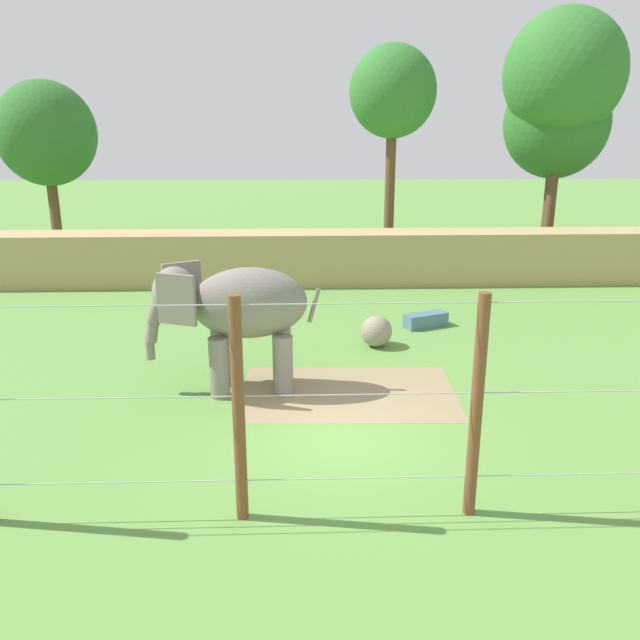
# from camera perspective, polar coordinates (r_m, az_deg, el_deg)

# --- Properties ---
(ground_plane) EXTENTS (120.00, 120.00, 0.00)m
(ground_plane) POSITION_cam_1_polar(r_m,az_deg,el_deg) (13.74, 1.52, -10.17)
(ground_plane) COLOR #609342
(dirt_patch) EXTENTS (5.21, 3.49, 0.01)m
(dirt_patch) POSITION_cam_1_polar(r_m,az_deg,el_deg) (15.81, 2.51, -6.35)
(dirt_patch) COLOR #937F5B
(dirt_patch) RESTS_ON ground
(embankment_wall) EXTENTS (36.00, 1.80, 2.06)m
(embankment_wall) POSITION_cam_1_polar(r_m,az_deg,el_deg) (26.05, -0.22, 5.46)
(embankment_wall) COLOR tan
(embankment_wall) RESTS_ON ground
(elephant) EXTENTS (4.16, 1.76, 3.08)m
(elephant) POSITION_cam_1_polar(r_m,az_deg,el_deg) (15.44, -7.34, 0.97)
(elephant) COLOR gray
(elephant) RESTS_ON ground
(enrichment_ball) EXTENTS (0.90, 0.90, 0.90)m
(enrichment_ball) POSITION_cam_1_polar(r_m,az_deg,el_deg) (18.87, 4.95, -0.99)
(enrichment_ball) COLOR gray
(enrichment_ball) RESTS_ON ground
(cable_fence) EXTENTS (12.68, 0.20, 3.81)m
(cable_fence) POSITION_cam_1_polar(r_m,az_deg,el_deg) (10.41, 2.94, -7.84)
(cable_fence) COLOR brown
(cable_fence) RESTS_ON ground
(feed_trough) EXTENTS (1.48, 1.01, 0.44)m
(feed_trough) POSITION_cam_1_polar(r_m,az_deg,el_deg) (20.90, 9.22, -0.00)
(feed_trough) COLOR slate
(feed_trough) RESTS_ON ground
(tree_far_left) EXTENTS (5.19, 5.19, 10.91)m
(tree_far_left) POSITION_cam_1_polar(r_m,az_deg,el_deg) (31.93, 20.54, 19.44)
(tree_far_left) COLOR brown
(tree_far_left) RESTS_ON ground
(tree_left_of_centre) EXTENTS (3.69, 3.69, 9.37)m
(tree_left_of_centre) POSITION_cam_1_polar(r_m,az_deg,el_deg) (29.43, 6.36, 19.05)
(tree_left_of_centre) COLOR brown
(tree_left_of_centre) RESTS_ON ground
(tree_behind_wall) EXTENTS (4.68, 4.68, 8.57)m
(tree_behind_wall) POSITION_cam_1_polar(r_m,az_deg,el_deg) (32.67, 19.93, 15.79)
(tree_behind_wall) COLOR brown
(tree_behind_wall) RESTS_ON ground
(tree_right_of_centre) EXTENTS (4.61, 4.61, 8.07)m
(tree_right_of_centre) POSITION_cam_1_polar(r_m,az_deg,el_deg) (34.28, -22.79, 14.74)
(tree_right_of_centre) COLOR brown
(tree_right_of_centre) RESTS_ON ground
(tree_far_right) EXTENTS (3.94, 3.94, 7.49)m
(tree_far_right) POSITION_cam_1_polar(r_m,az_deg,el_deg) (34.36, -22.83, 14.33)
(tree_far_right) COLOR brown
(tree_far_right) RESTS_ON ground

